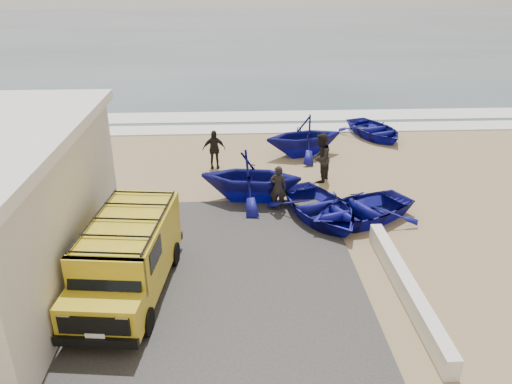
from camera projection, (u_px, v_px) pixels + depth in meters
name	position (u px, v px, depth m)	size (l,w,h in m)	color
ground	(217.00, 243.00, 15.62)	(160.00, 160.00, 0.00)	#9C825A
slab	(143.00, 281.00, 13.69)	(12.00, 10.00, 0.05)	#3A3735
ocean	(225.00, 33.00, 66.61)	(180.00, 88.00, 0.01)	#385166
surf_line	(221.00, 130.00, 26.53)	(180.00, 1.60, 0.06)	white
surf_wash	(222.00, 117.00, 28.81)	(180.00, 2.20, 0.04)	white
parapet	(406.00, 287.00, 13.01)	(0.35, 6.00, 0.55)	silver
van	(128.00, 255.00, 12.88)	(2.41, 4.99, 2.06)	gold
boat_near_left	(320.00, 208.00, 17.00)	(2.84, 3.98, 0.82)	navy
boat_near_right	(360.00, 210.00, 16.87)	(2.84, 3.98, 0.82)	navy
boat_mid_left	(251.00, 176.00, 18.13)	(3.16, 3.66, 1.93)	navy
boat_far_left	(304.00, 136.00, 22.61)	(3.08, 3.57, 1.88)	navy
boat_far_right	(375.00, 130.00, 25.24)	(2.74, 3.84, 0.80)	navy
fisherman_front	(278.00, 188.00, 17.52)	(0.60, 0.39, 1.65)	black
fisherman_middle	(321.00, 158.00, 19.78)	(0.97, 0.76, 2.00)	black
fisherman_back	(214.00, 149.00, 21.20)	(0.98, 0.41, 1.68)	black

